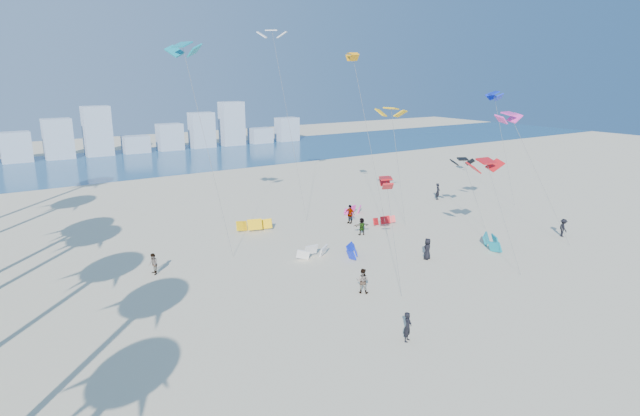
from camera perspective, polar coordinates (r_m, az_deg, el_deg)
ground at (r=26.42m, az=14.64°, el=-17.78°), size 220.00×220.00×0.00m
ocean at (r=89.24m, az=-22.12°, el=4.35°), size 220.00×220.00×0.00m
kitesurfer_near at (r=29.09m, az=9.39°, el=-12.46°), size 0.71×0.64×1.64m
kitesurfer_mid at (r=34.63m, az=4.58°, el=-7.79°), size 1.01×1.02×1.66m
kitesurfers_far at (r=46.85m, az=8.21°, el=-1.95°), size 34.10×16.88×1.86m
grounded_kites at (r=45.63m, az=3.87°, el=-2.76°), size 17.28×17.67×1.04m
flying_kites at (r=46.41m, az=7.54°, el=11.56°), size 35.65×27.41×18.31m
distant_skyline at (r=98.37m, az=-24.19°, el=6.81°), size 85.00×3.00×8.40m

